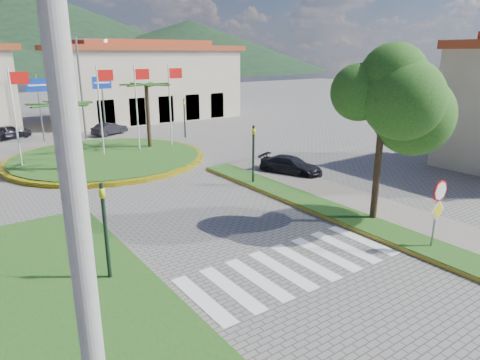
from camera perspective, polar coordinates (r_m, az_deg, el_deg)
ground at (r=12.33m, az=19.98°, el=-17.95°), size 160.00×160.00×0.00m
sidewalk_right at (r=17.82m, az=25.92°, el=-7.30°), size 4.00×28.00×0.15m
verge_right at (r=16.84m, az=23.91°, el=-8.37°), size 1.60×28.00×0.18m
median_left at (r=13.40m, az=-21.58°, el=-14.68°), size 5.00×14.00×0.18m
crosswalk at (r=14.53m, az=6.79°, el=-11.37°), size 8.00×3.00×0.01m
roundabout_island at (r=29.51m, az=-17.31°, el=2.88°), size 12.70×12.70×6.00m
stop_sign at (r=16.30m, az=24.90°, el=-2.86°), size 0.80×0.11×2.65m
deciduous_tree at (r=17.72m, az=18.68°, el=10.53°), size 3.60×3.60×6.80m
utility_pole at (r=5.99m, az=-20.66°, el=-7.03°), size 0.32×0.32×9.00m
traffic_light_left at (r=13.32m, az=-17.56°, el=-5.55°), size 0.15×0.18×3.20m
traffic_light_right at (r=22.40m, az=1.79°, el=4.10°), size 0.15×0.18×3.20m
traffic_light_far at (r=35.91m, az=-7.42°, el=8.71°), size 0.18×0.15×3.20m
direction_sign_west at (r=37.12m, az=-25.28°, el=10.02°), size 1.60×0.14×5.20m
direction_sign_east at (r=38.35m, az=-17.85°, el=10.96°), size 1.60×0.14×5.20m
street_lamp_centre at (r=36.78m, az=-20.51°, el=12.02°), size 4.80×0.16×8.00m
building_right at (r=47.36m, az=-12.41°, el=12.74°), size 19.08×9.54×8.05m
hill_far_mid at (r=167.29m, az=-28.75°, el=17.50°), size 180.00×180.00×30.00m
hill_far_east at (r=160.99m, az=-6.52°, el=17.30°), size 120.00×120.00×18.00m
car_dark_a at (r=39.88m, az=-28.55°, el=5.67°), size 3.78×2.42×1.20m
car_dark_b at (r=38.64m, az=-16.98°, el=6.56°), size 3.38×2.31×1.06m
car_side_right at (r=24.86m, az=6.81°, el=1.92°), size 2.88×3.99×1.07m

